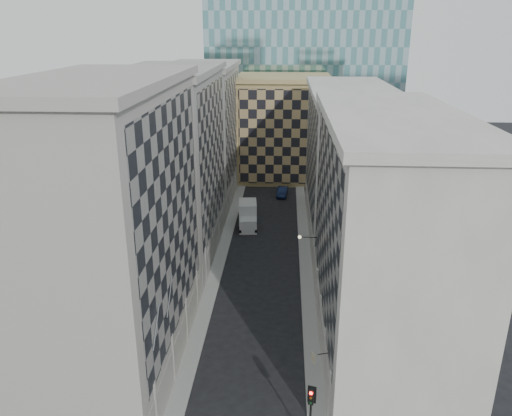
% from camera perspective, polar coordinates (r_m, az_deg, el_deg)
% --- Properties ---
extents(sidewalk_west, '(1.50, 100.00, 0.15)m').
position_cam_1_polar(sidewalk_west, '(61.05, -4.24, -6.18)').
color(sidewalk_west, gray).
rests_on(sidewalk_west, ground).
extents(sidewalk_east, '(1.50, 100.00, 0.15)m').
position_cam_1_polar(sidewalk_east, '(60.62, 5.71, -6.43)').
color(sidewalk_east, gray).
rests_on(sidewalk_east, ground).
extents(bldg_left_a, '(10.80, 22.80, 23.70)m').
position_cam_1_polar(bldg_left_a, '(40.65, -16.09, -2.64)').
color(bldg_left_a, '#9F9A8F').
rests_on(bldg_left_a, ground).
extents(bldg_left_b, '(10.80, 22.80, 22.70)m').
position_cam_1_polar(bldg_left_b, '(60.87, -9.42, 4.84)').
color(bldg_left_b, gray).
rests_on(bldg_left_b, ground).
extents(bldg_left_c, '(10.80, 22.80, 21.70)m').
position_cam_1_polar(bldg_left_c, '(82.02, -6.09, 8.51)').
color(bldg_left_c, '#9F9A8F').
rests_on(bldg_left_c, ground).
extents(bldg_right_a, '(10.80, 26.80, 20.70)m').
position_cam_1_polar(bldg_right_a, '(43.46, 14.29, -3.13)').
color(bldg_right_a, '#AEAA9F').
rests_on(bldg_right_a, ground).
extents(bldg_right_b, '(10.80, 28.80, 19.70)m').
position_cam_1_polar(bldg_right_b, '(68.97, 10.36, 5.29)').
color(bldg_right_b, '#AEAA9F').
rests_on(bldg_right_b, ground).
extents(tan_block, '(16.80, 14.80, 18.80)m').
position_cam_1_polar(tan_block, '(93.84, 3.11, 9.17)').
color(tan_block, tan).
rests_on(tan_block, ground).
extents(church_tower, '(7.20, 7.20, 51.50)m').
position_cam_1_polar(church_tower, '(106.34, 2.22, 19.94)').
color(church_tower, '#2F2925').
rests_on(church_tower, ground).
extents(flagpoles_left, '(0.10, 6.33, 2.33)m').
position_cam_1_polar(flagpoles_left, '(36.68, -10.55, -11.43)').
color(flagpoles_left, gray).
rests_on(flagpoles_left, ground).
extents(bracket_lamp, '(1.98, 0.36, 0.36)m').
position_cam_1_polar(bracket_lamp, '(52.58, 5.20, -3.33)').
color(bracket_lamp, black).
rests_on(bracket_lamp, ground).
extents(traffic_light, '(0.57, 0.55, 4.62)m').
position_cam_1_polar(traffic_light, '(35.58, 6.30, -21.40)').
color(traffic_light, black).
rests_on(traffic_light, sidewalk_east).
extents(box_truck, '(3.03, 6.35, 3.38)m').
position_cam_1_polar(box_truck, '(71.36, -0.94, -0.94)').
color(box_truck, silver).
rests_on(box_truck, ground).
extents(dark_car, '(1.97, 4.73, 1.52)m').
position_cam_1_polar(dark_car, '(84.44, 3.03, 1.87)').
color(dark_car, '#0F1837').
rests_on(dark_car, ground).
extents(shop_sign, '(1.23, 0.70, 0.79)m').
position_cam_1_polar(shop_sign, '(38.84, 6.65, -16.63)').
color(shop_sign, black).
rests_on(shop_sign, ground).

